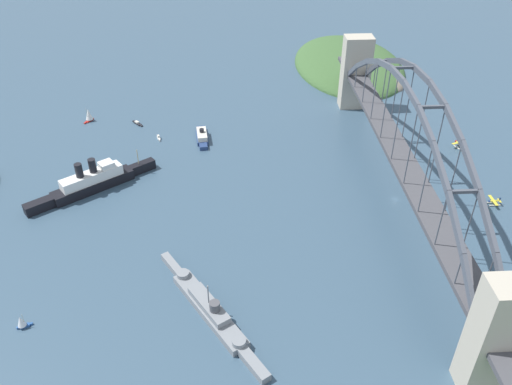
{
  "coord_description": "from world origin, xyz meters",
  "views": [
    {
      "loc": [
        -239.31,
        93.93,
        178.08
      ],
      "look_at": [
        0.0,
        80.13,
        8.0
      ],
      "focal_mm": 36.94,
      "sensor_mm": 36.0,
      "label": 1
    }
  ],
  "objects_px": {
    "small_boat_2": "(89,115)",
    "small_boat_3": "(159,138)",
    "seaplane_taxiing_near_bridge": "(459,144)",
    "seaplane_second_in_formation": "(494,202)",
    "ocean_liner": "(92,182)",
    "naval_cruiser": "(210,310)",
    "harbor_ferry_steamer": "(202,136)",
    "small_boat_4": "(137,123)",
    "small_boat_1": "(21,322)",
    "harbor_arch_bridge": "(403,156)"
  },
  "relations": [
    {
      "from": "small_boat_2",
      "to": "small_boat_3",
      "type": "height_order",
      "value": "small_boat_2"
    },
    {
      "from": "seaplane_taxiing_near_bridge",
      "to": "seaplane_second_in_formation",
      "type": "relative_size",
      "value": 1.09
    },
    {
      "from": "ocean_liner",
      "to": "seaplane_taxiing_near_bridge",
      "type": "height_order",
      "value": "ocean_liner"
    },
    {
      "from": "naval_cruiser",
      "to": "harbor_ferry_steamer",
      "type": "distance_m",
      "value": 156.37
    },
    {
      "from": "naval_cruiser",
      "to": "small_boat_4",
      "type": "height_order",
      "value": "naval_cruiser"
    },
    {
      "from": "harbor_ferry_steamer",
      "to": "small_boat_4",
      "type": "bearing_deg",
      "value": 61.93
    },
    {
      "from": "seaplane_second_in_formation",
      "to": "small_boat_1",
      "type": "bearing_deg",
      "value": 107.33
    },
    {
      "from": "seaplane_second_in_formation",
      "to": "naval_cruiser",
      "type": "bearing_deg",
      "value": 114.34
    },
    {
      "from": "small_boat_1",
      "to": "small_boat_4",
      "type": "bearing_deg",
      "value": -7.97
    },
    {
      "from": "ocean_liner",
      "to": "harbor_ferry_steamer",
      "type": "height_order",
      "value": "ocean_liner"
    },
    {
      "from": "seaplane_taxiing_near_bridge",
      "to": "small_boat_2",
      "type": "bearing_deg",
      "value": 78.26
    },
    {
      "from": "seaplane_second_in_formation",
      "to": "small_boat_4",
      "type": "height_order",
      "value": "seaplane_second_in_formation"
    },
    {
      "from": "naval_cruiser",
      "to": "small_boat_1",
      "type": "relative_size",
      "value": 10.26
    },
    {
      "from": "ocean_liner",
      "to": "small_boat_2",
      "type": "height_order",
      "value": "ocean_liner"
    },
    {
      "from": "ocean_liner",
      "to": "small_boat_3",
      "type": "distance_m",
      "value": 67.42
    },
    {
      "from": "seaplane_taxiing_near_bridge",
      "to": "seaplane_second_in_formation",
      "type": "xyz_separation_m",
      "value": [
        -63.64,
        4.22,
        -0.54
      ]
    },
    {
      "from": "small_boat_3",
      "to": "small_boat_4",
      "type": "xyz_separation_m",
      "value": [
        22.6,
        17.22,
        -0.24
      ]
    },
    {
      "from": "harbor_arch_bridge",
      "to": "seaplane_taxiing_near_bridge",
      "type": "bearing_deg",
      "value": -46.47
    },
    {
      "from": "small_boat_1",
      "to": "small_boat_3",
      "type": "relative_size",
      "value": 0.94
    },
    {
      "from": "naval_cruiser",
      "to": "seaplane_second_in_formation",
      "type": "bearing_deg",
      "value": -65.66
    },
    {
      "from": "harbor_ferry_steamer",
      "to": "seaplane_second_in_formation",
      "type": "xyz_separation_m",
      "value": [
        -84.26,
        -166.57,
        -0.76
      ]
    },
    {
      "from": "small_boat_1",
      "to": "small_boat_3",
      "type": "bearing_deg",
      "value": -14.91
    },
    {
      "from": "harbor_ferry_steamer",
      "to": "small_boat_1",
      "type": "height_order",
      "value": "harbor_ferry_steamer"
    },
    {
      "from": "harbor_arch_bridge",
      "to": "seaplane_taxiing_near_bridge",
      "type": "relative_size",
      "value": 27.69
    },
    {
      "from": "harbor_arch_bridge",
      "to": "small_boat_3",
      "type": "relative_size",
      "value": 38.54
    },
    {
      "from": "harbor_arch_bridge",
      "to": "small_boat_1",
      "type": "relative_size",
      "value": 40.99
    },
    {
      "from": "seaplane_taxiing_near_bridge",
      "to": "small_boat_4",
      "type": "relative_size",
      "value": 1.15
    },
    {
      "from": "harbor_ferry_steamer",
      "to": "seaplane_second_in_formation",
      "type": "bearing_deg",
      "value": -116.83
    },
    {
      "from": "seaplane_taxiing_near_bridge",
      "to": "small_boat_2",
      "type": "relative_size",
      "value": 1.02
    },
    {
      "from": "small_boat_3",
      "to": "harbor_ferry_steamer",
      "type": "bearing_deg",
      "value": -94.66
    },
    {
      "from": "harbor_arch_bridge",
      "to": "naval_cruiser",
      "type": "xyz_separation_m",
      "value": [
        -80.21,
        104.93,
        -26.04
      ]
    },
    {
      "from": "seaplane_second_in_formation",
      "to": "harbor_ferry_steamer",
      "type": "bearing_deg",
      "value": 63.17
    },
    {
      "from": "ocean_liner",
      "to": "naval_cruiser",
      "type": "height_order",
      "value": "ocean_liner"
    },
    {
      "from": "small_boat_1",
      "to": "seaplane_second_in_formation",
      "type": "bearing_deg",
      "value": -72.67
    },
    {
      "from": "seaplane_taxiing_near_bridge",
      "to": "small_boat_3",
      "type": "height_order",
      "value": "seaplane_taxiing_near_bridge"
    },
    {
      "from": "harbor_arch_bridge",
      "to": "seaplane_second_in_formation",
      "type": "bearing_deg",
      "value": -98.72
    },
    {
      "from": "small_boat_2",
      "to": "naval_cruiser",
      "type": "bearing_deg",
      "value": -154.53
    },
    {
      "from": "ocean_liner",
      "to": "seaplane_second_in_formation",
      "type": "relative_size",
      "value": 6.85
    },
    {
      "from": "harbor_arch_bridge",
      "to": "naval_cruiser",
      "type": "distance_m",
      "value": 134.62
    },
    {
      "from": "harbor_arch_bridge",
      "to": "seaplane_taxiing_near_bridge",
      "type": "distance_m",
      "value": 84.66
    },
    {
      "from": "small_boat_2",
      "to": "ocean_liner",
      "type": "bearing_deg",
      "value": -167.43
    },
    {
      "from": "small_boat_1",
      "to": "small_boat_3",
      "type": "height_order",
      "value": "small_boat_1"
    },
    {
      "from": "small_boat_3",
      "to": "small_boat_4",
      "type": "height_order",
      "value": "small_boat_3"
    },
    {
      "from": "naval_cruiser",
      "to": "small_boat_3",
      "type": "bearing_deg",
      "value": 13.23
    },
    {
      "from": "small_boat_4",
      "to": "small_boat_2",
      "type": "bearing_deg",
      "value": 78.9
    },
    {
      "from": "harbor_ferry_steamer",
      "to": "small_boat_2",
      "type": "distance_m",
      "value": 88.03
    },
    {
      "from": "harbor_arch_bridge",
      "to": "small_boat_2",
      "type": "relative_size",
      "value": 28.32
    },
    {
      "from": "small_boat_1",
      "to": "small_boat_2",
      "type": "xyz_separation_m",
      "value": [
        190.81,
        9.34,
        1.51
      ]
    },
    {
      "from": "ocean_liner",
      "to": "small_boat_3",
      "type": "relative_size",
      "value": 8.75
    },
    {
      "from": "harbor_arch_bridge",
      "to": "small_boat_3",
      "type": "bearing_deg",
      "value": 61.14
    }
  ]
}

